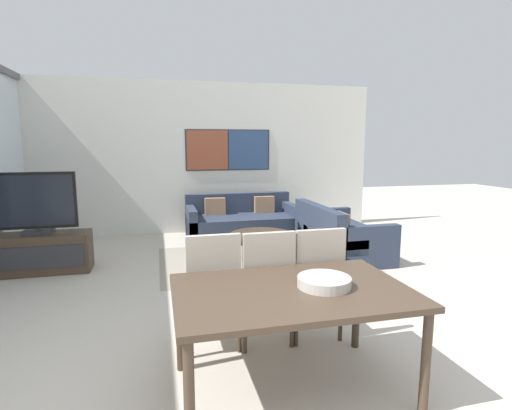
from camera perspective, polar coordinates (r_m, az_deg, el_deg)
wall_back at (r=7.59m, az=-8.25°, el=6.68°), size 6.86×0.09×2.80m
area_rug at (r=5.88m, az=0.70°, el=-7.73°), size 2.89×1.90×0.01m
tv_console at (r=5.95m, az=-28.44°, el=-6.07°), size 1.24×0.45×0.52m
television at (r=5.83m, az=-28.91°, el=0.15°), size 0.98×0.20×0.80m
sofa_main at (r=7.11m, az=-2.08°, el=-2.63°), size 1.92×0.94×0.77m
sofa_side at (r=6.14m, az=11.52°, el=-4.68°), size 0.94×1.59×0.77m
coffee_table at (r=5.80m, az=0.70°, el=-5.02°), size 0.90×0.90×0.39m
dining_table at (r=2.73m, az=5.15°, el=-13.21°), size 1.55×1.00×0.73m
dining_chair_left at (r=3.31m, az=-6.29°, el=-11.54°), size 0.46×0.46×0.99m
dining_chair_centre at (r=3.37m, az=1.34°, el=-11.12°), size 0.46×0.46×0.99m
dining_chair_right at (r=3.51m, az=8.37°, el=-10.39°), size 0.46×0.46×0.99m
fruit_bowl at (r=2.75m, az=9.71°, el=-10.68°), size 0.36×0.36×0.07m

